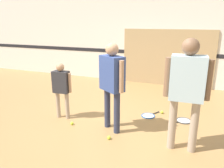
# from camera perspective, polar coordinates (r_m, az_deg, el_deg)

# --- Properties ---
(ground_plane) EXTENTS (16.00, 16.00, 0.00)m
(ground_plane) POSITION_cam_1_polar(r_m,az_deg,el_deg) (4.47, -0.99, -10.77)
(ground_plane) COLOR #A87F4C
(wall_back) EXTENTS (16.00, 0.07, 3.20)m
(wall_back) POSITION_cam_1_polar(r_m,az_deg,el_deg) (7.29, 9.58, 12.57)
(wall_back) COLOR silver
(wall_back) RESTS_ON ground_plane
(wall_panel) EXTENTS (2.84, 0.05, 1.78)m
(wall_panel) POSITION_cam_1_polar(r_m,az_deg,el_deg) (7.20, 14.12, 6.61)
(wall_panel) COLOR tan
(wall_panel) RESTS_ON ground_plane
(person_instructor) EXTENTS (0.55, 0.47, 1.66)m
(person_instructor) POSITION_cam_1_polar(r_m,az_deg,el_deg) (3.95, 0.00, 1.58)
(person_instructor) COLOR #2D334C
(person_instructor) RESTS_ON ground_plane
(person_student_left) EXTENTS (0.45, 0.21, 1.20)m
(person_student_left) POSITION_cam_1_polar(r_m,az_deg,el_deg) (4.66, -13.10, -0.20)
(person_student_left) COLOR tan
(person_student_left) RESTS_ON ground_plane
(person_student_right) EXTENTS (0.68, 0.30, 1.79)m
(person_student_right) POSITION_cam_1_polar(r_m,az_deg,el_deg) (3.46, 19.00, -0.03)
(person_student_right) COLOR tan
(person_student_right) RESTS_ON ground_plane
(racket_spare_on_floor) EXTENTS (0.41, 0.52, 0.03)m
(racket_spare_on_floor) POSITION_cam_1_polar(r_m,az_deg,el_deg) (4.94, 9.56, -8.13)
(racket_spare_on_floor) COLOR blue
(racket_spare_on_floor) RESTS_ON ground_plane
(racket_second_spare) EXTENTS (0.47, 0.49, 0.03)m
(racket_second_spare) POSITION_cam_1_polar(r_m,az_deg,el_deg) (4.87, 18.10, -9.10)
(racket_second_spare) COLOR #28282D
(racket_second_spare) RESTS_ON ground_plane
(tennis_ball_near_instructor) EXTENTS (0.07, 0.07, 0.07)m
(tennis_ball_near_instructor) POSITION_cam_1_polar(r_m,az_deg,el_deg) (3.98, -0.79, -13.82)
(tennis_ball_near_instructor) COLOR #CCE038
(tennis_ball_near_instructor) RESTS_ON ground_plane
(tennis_ball_by_spare_racket) EXTENTS (0.07, 0.07, 0.07)m
(tennis_ball_by_spare_racket) POSITION_cam_1_polar(r_m,az_deg,el_deg) (5.11, 12.92, -7.20)
(tennis_ball_by_spare_racket) COLOR #CCE038
(tennis_ball_by_spare_racket) RESTS_ON ground_plane
(tennis_ball_stray_left) EXTENTS (0.07, 0.07, 0.07)m
(tennis_ball_stray_left) POSITION_cam_1_polar(r_m,az_deg,el_deg) (4.54, -10.41, -10.09)
(tennis_ball_stray_left) COLOR #CCE038
(tennis_ball_stray_left) RESTS_ON ground_plane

